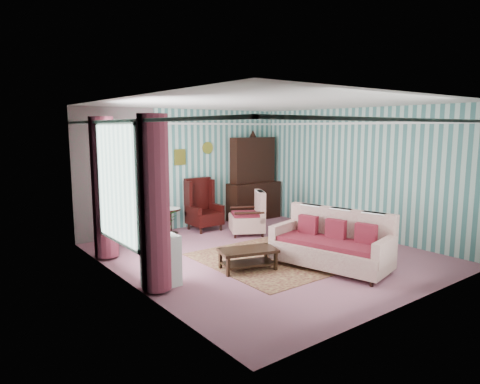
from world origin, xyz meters
TOP-DOWN VIEW (x-y plane):
  - floor at (0.00, 0.00)m, footprint 6.00×6.00m
  - room_shell at (-0.62, 0.18)m, footprint 5.53×6.02m
  - bookcase at (-1.35, 2.84)m, footprint 0.80×0.28m
  - dresser_hutch at (1.90, 2.72)m, footprint 1.50×0.56m
  - wingback_left at (-1.60, 2.45)m, footprint 0.76×0.80m
  - wingback_right at (0.15, 2.45)m, footprint 0.76×0.80m
  - seated_woman at (-1.60, 2.45)m, footprint 0.44×0.40m
  - round_side_table at (-0.70, 2.60)m, footprint 0.50×0.50m
  - nest_table at (2.47, 0.90)m, footprint 0.45×0.38m
  - plant_stand at (-2.40, -0.30)m, footprint 0.55×0.35m
  - rug at (0.30, -0.30)m, footprint 3.20×2.60m
  - sofa at (0.36, -1.31)m, footprint 1.56×2.26m
  - floral_armchair at (0.70, 1.50)m, footprint 1.09×1.11m
  - coffee_table at (-0.84, -0.49)m, footprint 1.10×0.79m
  - potted_plant_a at (-2.39, -0.42)m, footprint 0.46×0.42m
  - potted_plant_b at (-2.39, -0.17)m, footprint 0.26×0.22m
  - potted_plant_c at (-2.52, -0.21)m, footprint 0.25×0.25m

SIDE VIEW (x-z plane):
  - floor at x=0.00m, z-range 0.00..0.00m
  - rug at x=0.30m, z-range 0.00..0.01m
  - coffee_table at x=-0.84m, z-range 0.00..0.37m
  - nest_table at x=2.47m, z-range 0.00..0.54m
  - round_side_table at x=-0.70m, z-range 0.00..0.60m
  - plant_stand at x=-2.40m, z-range 0.00..0.80m
  - sofa at x=0.36m, z-range 0.00..0.96m
  - floral_armchair at x=0.70m, z-range 0.00..1.00m
  - seated_woman at x=-1.60m, z-range 0.00..1.18m
  - wingback_left at x=-1.60m, z-range 0.00..1.25m
  - wingback_right at x=0.15m, z-range 0.00..1.25m
  - potted_plant_c at x=-2.52m, z-range 0.80..1.19m
  - potted_plant_a at x=-2.39m, z-range 0.80..1.23m
  - potted_plant_b at x=-2.39m, z-range 0.80..1.25m
  - bookcase at x=-1.35m, z-range 0.00..2.24m
  - dresser_hutch at x=1.90m, z-range 0.00..2.36m
  - room_shell at x=-0.62m, z-range 0.55..3.46m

